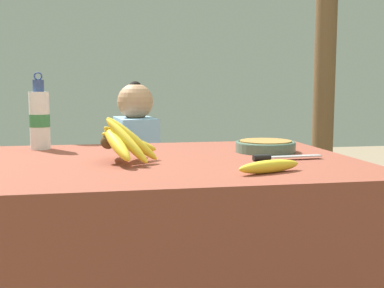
% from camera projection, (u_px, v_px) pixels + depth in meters
% --- Properties ---
extents(market_counter, '(1.33, 0.89, 0.78)m').
position_uv_depth(market_counter, '(144.00, 281.00, 1.54)').
color(market_counter, brown).
rests_on(market_counter, ground_plane).
extents(banana_bunch_ripe, '(0.18, 0.29, 0.15)m').
position_uv_depth(banana_bunch_ripe, '(122.00, 141.00, 1.43)').
color(banana_bunch_ripe, '#4C381E').
rests_on(banana_bunch_ripe, market_counter).
extents(serving_bowl, '(0.21, 0.21, 0.04)m').
position_uv_depth(serving_bowl, '(265.00, 146.00, 1.67)').
color(serving_bowl, '#4C6B5B').
rests_on(serving_bowl, market_counter).
extents(water_bottle, '(0.07, 0.07, 0.28)m').
position_uv_depth(water_bottle, '(40.00, 119.00, 1.74)').
color(water_bottle, white).
rests_on(water_bottle, market_counter).
extents(loose_banana_front, '(0.20, 0.10, 0.03)m').
position_uv_depth(loose_banana_front, '(269.00, 166.00, 1.26)').
color(loose_banana_front, yellow).
rests_on(loose_banana_front, market_counter).
extents(knife, '(0.23, 0.04, 0.02)m').
position_uv_depth(knife, '(278.00, 157.00, 1.48)').
color(knife, '#BCBCC1').
rests_on(knife, market_counter).
extents(wooden_bench, '(1.40, 0.32, 0.39)m').
position_uv_depth(wooden_bench, '(157.00, 205.00, 2.78)').
color(wooden_bench, '#4C3823').
rests_on(wooden_bench, ground_plane).
extents(seated_vendor, '(0.43, 0.41, 1.04)m').
position_uv_depth(seated_vendor, '(128.00, 161.00, 2.68)').
color(seated_vendor, '#564C60').
rests_on(seated_vendor, ground_plane).
extents(banana_bunch_green, '(0.16, 0.27, 0.12)m').
position_uv_depth(banana_bunch_green, '(228.00, 182.00, 2.84)').
color(banana_bunch_green, '#4C381E').
rests_on(banana_bunch_green, wooden_bench).
extents(support_post_far, '(0.15, 0.15, 2.62)m').
position_uv_depth(support_post_far, '(326.00, 43.00, 3.31)').
color(support_post_far, brown).
rests_on(support_post_far, ground_plane).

